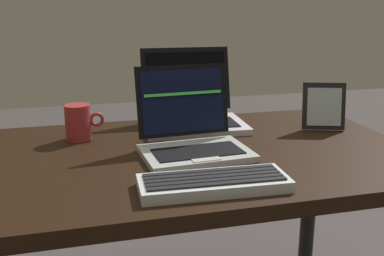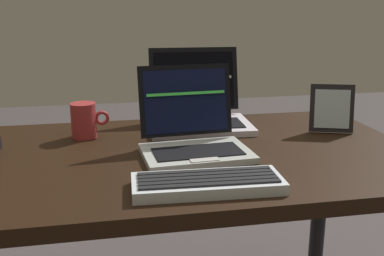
{
  "view_description": "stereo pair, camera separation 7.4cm",
  "coord_description": "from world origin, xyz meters",
  "px_view_note": "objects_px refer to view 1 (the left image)",
  "views": [
    {
      "loc": [
        -0.25,
        -1.13,
        1.14
      ],
      "look_at": [
        0.03,
        -0.05,
        0.82
      ],
      "focal_mm": 42.55,
      "sensor_mm": 36.0,
      "label": 1
    },
    {
      "loc": [
        -0.18,
        -1.15,
        1.14
      ],
      "look_at": [
        0.03,
        -0.05,
        0.82
      ],
      "focal_mm": 42.55,
      "sensor_mm": 36.0,
      "label": 2
    }
  ],
  "objects_px": {
    "photo_frame": "(324,107)",
    "external_keyboard": "(214,183)",
    "laptop_front": "(192,136)",
    "coffee_mug": "(79,122)",
    "laptop_rear": "(192,111)"
  },
  "relations": [
    {
      "from": "coffee_mug",
      "to": "photo_frame",
      "type": "bearing_deg",
      "value": -6.61
    },
    {
      "from": "photo_frame",
      "to": "laptop_rear",
      "type": "bearing_deg",
      "value": 158.73
    },
    {
      "from": "laptop_rear",
      "to": "external_keyboard",
      "type": "height_order",
      "value": "laptop_rear"
    },
    {
      "from": "external_keyboard",
      "to": "laptop_front",
      "type": "bearing_deg",
      "value": 86.33
    },
    {
      "from": "laptop_front",
      "to": "external_keyboard",
      "type": "distance_m",
      "value": 0.25
    },
    {
      "from": "laptop_rear",
      "to": "photo_frame",
      "type": "bearing_deg",
      "value": -21.27
    },
    {
      "from": "laptop_front",
      "to": "external_keyboard",
      "type": "xyz_separation_m",
      "value": [
        -0.02,
        -0.25,
        -0.03
      ]
    },
    {
      "from": "photo_frame",
      "to": "laptop_front",
      "type": "bearing_deg",
      "value": -166.28
    },
    {
      "from": "external_keyboard",
      "to": "photo_frame",
      "type": "height_order",
      "value": "photo_frame"
    },
    {
      "from": "laptop_front",
      "to": "photo_frame",
      "type": "bearing_deg",
      "value": 13.72
    },
    {
      "from": "laptop_rear",
      "to": "photo_frame",
      "type": "xyz_separation_m",
      "value": [
        0.39,
        -0.15,
        0.03
      ]
    },
    {
      "from": "laptop_front",
      "to": "photo_frame",
      "type": "height_order",
      "value": "laptop_front"
    },
    {
      "from": "laptop_rear",
      "to": "photo_frame",
      "type": "relative_size",
      "value": 2.21
    },
    {
      "from": "photo_frame",
      "to": "external_keyboard",
      "type": "bearing_deg",
      "value": -142.58
    },
    {
      "from": "laptop_rear",
      "to": "coffee_mug",
      "type": "height_order",
      "value": "laptop_rear"
    }
  ]
}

